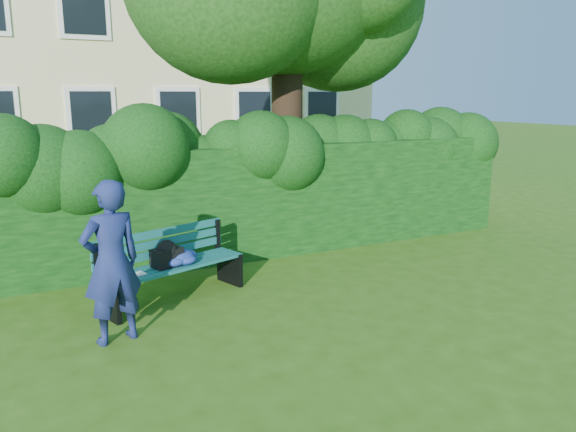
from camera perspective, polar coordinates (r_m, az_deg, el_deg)
name	(u,v)px	position (r m, az deg, el deg)	size (l,w,h in m)	color
ground	(308,295)	(7.50, 2.10, -7.98)	(80.00, 80.00, 0.00)	#305810
hedge	(244,200)	(9.18, -4.53, 1.59)	(10.00, 1.00, 1.80)	black
park_bench	(172,262)	(7.35, -11.73, -4.58)	(1.99, 1.12, 0.89)	#10514E
man_reading	(111,262)	(6.16, -17.51, -4.52)	(0.64, 0.42, 1.75)	navy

